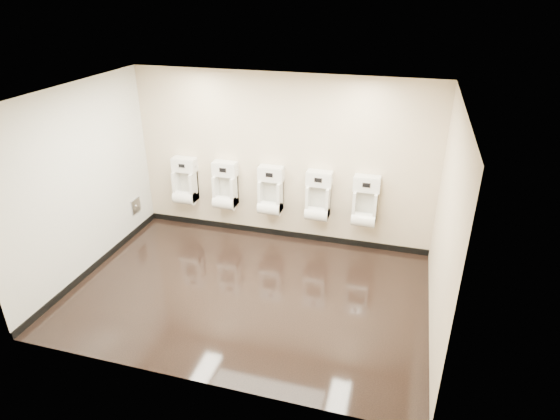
# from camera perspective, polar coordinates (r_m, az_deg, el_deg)

# --- Properties ---
(ground) EXTENTS (5.00, 3.50, 0.00)m
(ground) POSITION_cam_1_polar(r_m,az_deg,el_deg) (6.83, -3.90, -9.90)
(ground) COLOR black
(ground) RESTS_ON ground
(ceiling) EXTENTS (5.00, 3.50, 0.00)m
(ceiling) POSITION_cam_1_polar(r_m,az_deg,el_deg) (5.68, -4.76, 13.71)
(ceiling) COLOR silver
(back_wall) EXTENTS (5.00, 0.02, 2.80)m
(back_wall) POSITION_cam_1_polar(r_m,az_deg,el_deg) (7.67, 0.14, 6.14)
(back_wall) COLOR beige
(back_wall) RESTS_ON ground
(front_wall) EXTENTS (5.00, 0.02, 2.80)m
(front_wall) POSITION_cam_1_polar(r_m,az_deg,el_deg) (4.73, -11.50, -7.89)
(front_wall) COLOR beige
(front_wall) RESTS_ON ground
(left_wall) EXTENTS (0.02, 3.50, 2.80)m
(left_wall) POSITION_cam_1_polar(r_m,az_deg,el_deg) (7.31, -23.08, 2.99)
(left_wall) COLOR beige
(left_wall) RESTS_ON ground
(right_wall) EXTENTS (0.02, 3.50, 2.80)m
(right_wall) POSITION_cam_1_polar(r_m,az_deg,el_deg) (5.83, 19.53, -2.08)
(right_wall) COLOR beige
(right_wall) RESTS_ON ground
(tile_overlay_left) EXTENTS (0.01, 3.50, 2.80)m
(tile_overlay_left) POSITION_cam_1_polar(r_m,az_deg,el_deg) (7.31, -23.05, 2.99)
(tile_overlay_left) COLOR silver
(tile_overlay_left) RESTS_ON ground
(skirting_back) EXTENTS (5.00, 0.02, 0.10)m
(skirting_back) POSITION_cam_1_polar(r_m,az_deg,el_deg) (8.21, 0.11, -2.80)
(skirting_back) COLOR black
(skirting_back) RESTS_ON ground
(skirting_left) EXTENTS (0.02, 3.50, 0.10)m
(skirting_left) POSITION_cam_1_polar(r_m,az_deg,el_deg) (7.88, -21.33, -6.08)
(skirting_left) COLOR black
(skirting_left) RESTS_ON ground
(access_panel) EXTENTS (0.04, 0.25, 0.25)m
(access_panel) POSITION_cam_1_polar(r_m,az_deg,el_deg) (8.53, -17.18, 0.49)
(access_panel) COLOR #9E9EA3
(access_panel) RESTS_ON left_wall
(urinal_0) EXTENTS (0.43, 0.32, 0.80)m
(urinal_0) POSITION_cam_1_polar(r_m,az_deg,el_deg) (8.34, -11.50, 3.10)
(urinal_0) COLOR silver
(urinal_0) RESTS_ON back_wall
(urinal_1) EXTENTS (0.43, 0.32, 0.80)m
(urinal_1) POSITION_cam_1_polar(r_m,az_deg,el_deg) (8.04, -6.70, 2.58)
(urinal_1) COLOR silver
(urinal_1) RESTS_ON back_wall
(urinal_2) EXTENTS (0.43, 0.32, 0.80)m
(urinal_2) POSITION_cam_1_polar(r_m,az_deg,el_deg) (7.79, -1.17, 1.96)
(urinal_2) COLOR silver
(urinal_2) RESTS_ON back_wall
(urinal_3) EXTENTS (0.43, 0.32, 0.80)m
(urinal_3) POSITION_cam_1_polar(r_m,az_deg,el_deg) (7.61, 4.66, 1.28)
(urinal_3) COLOR silver
(urinal_3) RESTS_ON back_wall
(urinal_4) EXTENTS (0.43, 0.32, 0.80)m
(urinal_4) POSITION_cam_1_polar(r_m,az_deg,el_deg) (7.52, 10.31, 0.62)
(urinal_4) COLOR silver
(urinal_4) RESTS_ON back_wall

